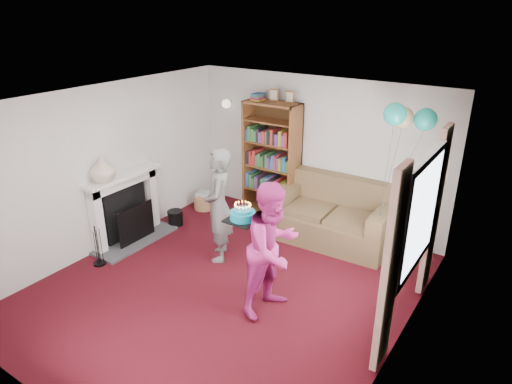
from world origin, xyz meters
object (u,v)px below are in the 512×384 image
Objects in this scene: bookcase at (272,162)px; person_striped at (219,205)px; sofa at (334,218)px; person_magenta at (273,249)px; birthday_cake at (243,216)px.

bookcase is 1.73m from person_striped.
person_magenta reaches higher than sofa.
sofa is at bearing -9.80° from bookcase.
sofa is 1.95m from person_striped.
person_magenta is 0.55m from birthday_cake.
bookcase is 1.34× the size of person_magenta.
bookcase is 1.21× the size of sofa.
person_magenta is at bearing -87.97° from sofa.
birthday_cake is (-0.30, -2.08, 0.79)m from sofa.
person_striped is (-1.15, -1.49, 0.49)m from sofa.
person_magenta is at bearing 31.00° from person_striped.
person_magenta is (1.31, -0.62, -0.01)m from person_striped.
person_magenta is at bearing -3.32° from birthday_cake.
person_striped is at bearing 74.81° from person_magenta.
bookcase is 1.48m from sofa.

